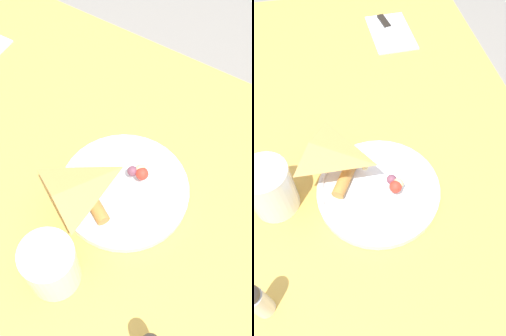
% 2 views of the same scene
% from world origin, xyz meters
% --- Properties ---
extents(ground_plane, '(6.00, 6.00, 0.00)m').
position_xyz_m(ground_plane, '(0.00, 0.00, 0.00)').
color(ground_plane, gray).
extents(dining_table, '(1.25, 0.72, 0.76)m').
position_xyz_m(dining_table, '(0.00, 0.00, 0.65)').
color(dining_table, gold).
rests_on(dining_table, ground_plane).
extents(plate_pizza, '(0.24, 0.24, 0.06)m').
position_xyz_m(plate_pizza, '(0.16, -0.02, 0.78)').
color(plate_pizza, white).
rests_on(plate_pizza, dining_table).
extents(milk_glass, '(0.09, 0.09, 0.11)m').
position_xyz_m(milk_glass, '(0.15, -0.22, 0.81)').
color(milk_glass, white).
rests_on(milk_glass, dining_table).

